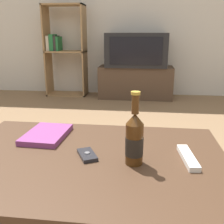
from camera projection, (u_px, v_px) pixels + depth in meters
The scene contains 9 objects.
back_wall at pixel (131, 1), 3.62m from camera, with size 8.00×0.05×2.60m.
coffee_table at pixel (88, 171), 1.02m from camera, with size 1.06×0.72×0.43m.
tv_stand at pixel (136, 82), 3.67m from camera, with size 1.01×0.40×0.44m.
television at pixel (136, 50), 3.53m from camera, with size 0.82×0.47×0.44m.
bookshelf at pixel (63, 50), 3.71m from camera, with size 0.56×0.30×1.25m.
beer_bottle at pixel (134, 139), 0.92m from camera, with size 0.06×0.06×0.27m.
cell_phone at pixel (86, 155), 1.00m from camera, with size 0.10×0.12×0.02m.
remote_control at pixel (188, 157), 0.97m from camera, with size 0.06×0.19×0.02m.
table_book at pixel (47, 134), 1.19m from camera, with size 0.18×0.25×0.02m.
Camera 1 is at (0.20, -0.89, 0.88)m, focal length 42.00 mm.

